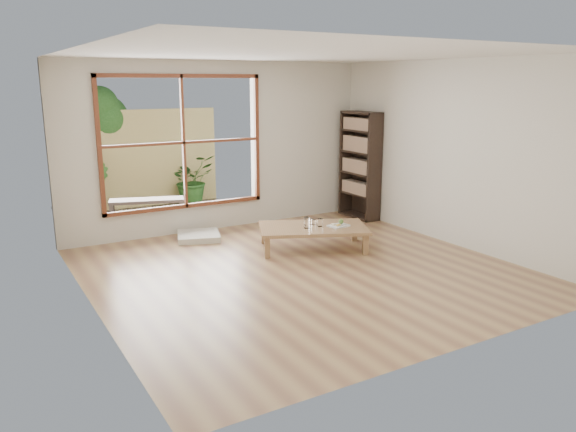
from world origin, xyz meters
name	(u,v)px	position (x,y,z in m)	size (l,w,h in m)	color
ground	(302,270)	(0.00, 0.00, 0.00)	(5.00, 5.00, 0.00)	tan
low_table	(313,229)	(0.62, 0.70, 0.29)	(1.69, 1.37, 0.32)	#986D49
floor_cushion	(199,236)	(-0.58, 2.00, 0.04)	(0.61, 0.61, 0.09)	beige
bookshelf	(360,165)	(2.34, 1.90, 0.90)	(0.29, 0.81, 1.80)	#2D2119
glass_tall	(307,223)	(0.50, 0.68, 0.40)	(0.08, 0.08, 0.15)	silver
glass_mid	(320,222)	(0.71, 0.66, 0.38)	(0.08, 0.08, 0.11)	silver
glass_short	(314,222)	(0.68, 0.78, 0.36)	(0.06, 0.06, 0.08)	silver
glass_small	(310,222)	(0.62, 0.81, 0.37)	(0.07, 0.07, 0.09)	silver
food_tray	(339,225)	(0.94, 0.54, 0.35)	(0.30, 0.23, 0.09)	white
deck	(164,218)	(-0.60, 3.56, 0.00)	(2.80, 2.00, 0.05)	#352D27
garden_bench	(147,203)	(-0.94, 3.35, 0.34)	(1.25, 0.70, 0.38)	#2D2119
bamboo_fence	(144,159)	(-0.60, 4.56, 0.90)	(2.80, 0.06, 1.80)	tan
shrub_right	(192,179)	(0.23, 4.33, 0.48)	(0.83, 0.72, 0.92)	#2C5820
shrub_left	(93,189)	(-1.63, 4.10, 0.51)	(0.54, 0.43, 0.97)	#2C5820
garden_tree	(99,119)	(-1.28, 4.86, 1.63)	(1.04, 0.85, 2.22)	#4C3D2D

